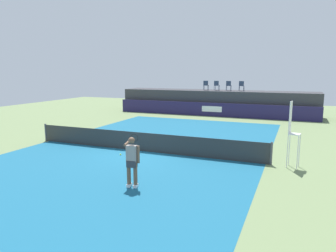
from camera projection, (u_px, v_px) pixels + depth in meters
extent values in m
plane|color=#6B7F51|center=(165.00, 139.00, 18.65)|extent=(48.00, 48.00, 0.00)
cube|color=#16597A|center=(142.00, 151.00, 15.92)|extent=(12.00, 22.00, 0.00)
cube|color=#231E4C|center=(211.00, 110.00, 28.11)|extent=(18.00, 0.20, 1.20)
cube|color=white|center=(212.00, 109.00, 27.97)|extent=(1.80, 0.02, 0.50)
cube|color=#38383D|center=(216.00, 102.00, 29.67)|extent=(18.00, 2.80, 2.20)
cylinder|color=#2D3D56|center=(208.00, 88.00, 29.95)|extent=(0.04, 0.04, 0.44)
cylinder|color=#2D3D56|center=(204.00, 88.00, 30.07)|extent=(0.04, 0.04, 0.44)
cylinder|color=#2D3D56|center=(208.00, 88.00, 29.57)|extent=(0.04, 0.04, 0.44)
cylinder|color=#2D3D56|center=(203.00, 88.00, 29.69)|extent=(0.04, 0.04, 0.44)
cube|color=#2D3D56|center=(206.00, 85.00, 29.78)|extent=(0.48, 0.48, 0.03)
cube|color=#2D3D56|center=(206.00, 83.00, 29.55)|extent=(0.44, 0.07, 0.42)
cylinder|color=#2D3D56|center=(220.00, 88.00, 29.59)|extent=(0.04, 0.04, 0.44)
cylinder|color=#2D3D56|center=(215.00, 88.00, 29.75)|extent=(0.04, 0.04, 0.44)
cylinder|color=#2D3D56|center=(218.00, 88.00, 29.22)|extent=(0.04, 0.04, 0.44)
cylinder|color=#2D3D56|center=(214.00, 88.00, 29.39)|extent=(0.04, 0.04, 0.44)
cube|color=#2D3D56|center=(217.00, 85.00, 29.45)|extent=(0.46, 0.46, 0.03)
cube|color=#2D3D56|center=(216.00, 83.00, 29.22)|extent=(0.44, 0.04, 0.42)
cylinder|color=#2D3D56|center=(231.00, 88.00, 29.19)|extent=(0.04, 0.04, 0.44)
cylinder|color=#2D3D56|center=(227.00, 88.00, 29.31)|extent=(0.04, 0.04, 0.44)
cylinder|color=#2D3D56|center=(231.00, 88.00, 28.81)|extent=(0.04, 0.04, 0.44)
cylinder|color=#2D3D56|center=(226.00, 88.00, 28.94)|extent=(0.04, 0.04, 0.44)
cube|color=#2D3D56|center=(229.00, 86.00, 29.02)|extent=(0.47, 0.47, 0.03)
cube|color=#2D3D56|center=(229.00, 83.00, 28.79)|extent=(0.44, 0.05, 0.42)
cylinder|color=#2D3D56|center=(244.00, 88.00, 28.84)|extent=(0.04, 0.04, 0.44)
cylinder|color=#2D3D56|center=(240.00, 88.00, 28.97)|extent=(0.04, 0.04, 0.44)
cylinder|color=#2D3D56|center=(244.00, 89.00, 28.46)|extent=(0.04, 0.04, 0.44)
cylinder|color=#2D3D56|center=(239.00, 88.00, 28.60)|extent=(0.04, 0.04, 0.44)
cube|color=#2D3D56|center=(242.00, 86.00, 28.68)|extent=(0.46, 0.46, 0.03)
cube|color=#2D3D56|center=(241.00, 83.00, 28.45)|extent=(0.44, 0.04, 0.42)
cylinder|color=white|center=(298.00, 153.00, 12.87)|extent=(0.04, 0.04, 1.40)
cylinder|color=white|center=(299.00, 150.00, 13.21)|extent=(0.04, 0.04, 1.40)
cylinder|color=white|center=(287.00, 151.00, 13.08)|extent=(0.04, 0.04, 1.40)
cylinder|color=white|center=(289.00, 149.00, 13.42)|extent=(0.04, 0.04, 1.40)
cube|color=white|center=(295.00, 134.00, 13.02)|extent=(0.50, 0.50, 0.03)
cube|color=white|center=(290.00, 117.00, 13.01)|extent=(0.10, 0.44, 1.33)
cube|color=#2D2D2D|center=(142.00, 142.00, 15.84)|extent=(12.40, 0.02, 0.95)
cylinder|color=#4C4C51|center=(46.00, 132.00, 18.17)|extent=(0.10, 0.10, 1.00)
cylinder|color=#4C4C51|center=(271.00, 153.00, 13.51)|extent=(0.10, 0.10, 1.00)
cube|color=white|center=(136.00, 186.00, 10.96)|extent=(0.16, 0.28, 0.10)
cylinder|color=brown|center=(135.00, 173.00, 10.88)|extent=(0.14, 0.14, 0.82)
cube|color=white|center=(129.00, 185.00, 11.02)|extent=(0.16, 0.28, 0.10)
cylinder|color=brown|center=(129.00, 173.00, 10.94)|extent=(0.14, 0.14, 0.82)
cube|color=#333338|center=(132.00, 164.00, 10.85)|extent=(0.37, 0.27, 0.24)
cube|color=gray|center=(132.00, 153.00, 10.79)|extent=(0.39, 0.26, 0.56)
sphere|color=brown|center=(131.00, 140.00, 10.71)|extent=(0.22, 0.22, 0.22)
cylinder|color=brown|center=(138.00, 154.00, 10.74)|extent=(0.09, 0.09, 0.60)
cylinder|color=brown|center=(128.00, 143.00, 11.05)|extent=(0.19, 0.61, 0.14)
cylinder|color=black|center=(132.00, 139.00, 11.45)|extent=(0.30, 0.08, 0.03)
torus|color=black|center=(134.00, 138.00, 11.73)|extent=(0.30, 0.07, 0.30)
sphere|color=#D8EA33|center=(121.00, 154.00, 15.13)|extent=(0.07, 0.07, 0.07)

